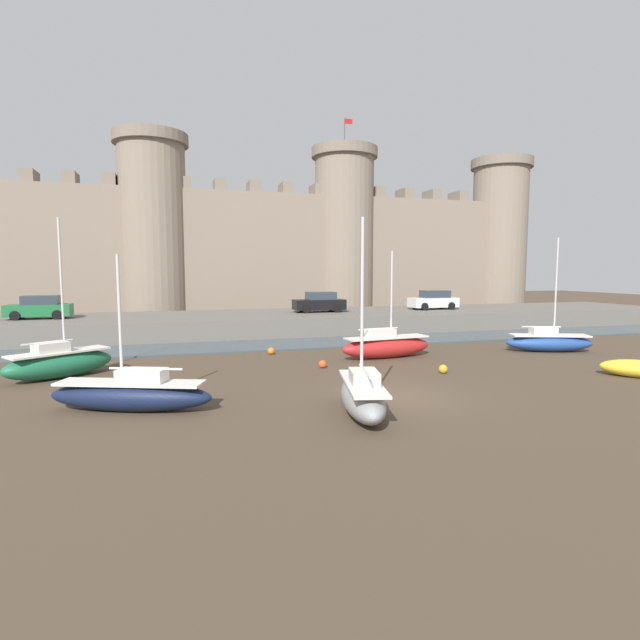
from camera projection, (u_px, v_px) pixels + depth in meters
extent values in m
plane|color=#4C3D2D|center=(396.00, 397.00, 18.61)|extent=(160.00, 160.00, 0.00)
cube|color=#3D4C56|center=(303.00, 343.00, 31.95)|extent=(80.00, 4.50, 0.10)
cube|color=#666059|center=(279.00, 322.00, 38.80)|extent=(68.84, 10.00, 1.39)
cube|color=gray|center=(254.00, 256.00, 49.68)|extent=(56.84, 2.80, 12.28)
cylinder|color=gray|center=(154.00, 234.00, 46.81)|extent=(6.07, 6.07, 16.24)
cylinder|color=#796B5D|center=(151.00, 140.00, 45.95)|extent=(6.80, 6.80, 1.00)
cylinder|color=gray|center=(344.00, 238.00, 52.16)|extent=(6.07, 6.07, 16.24)
cylinder|color=#796B5D|center=(344.00, 153.00, 51.30)|extent=(6.80, 6.80, 1.00)
cylinder|color=#4C4742|center=(345.00, 133.00, 51.10)|extent=(0.10, 0.10, 3.00)
cube|color=red|center=(349.00, 121.00, 51.11)|extent=(0.80, 0.04, 0.50)
cylinder|color=gray|center=(499.00, 241.00, 57.50)|extent=(6.07, 6.07, 16.24)
cylinder|color=#796B5D|center=(502.00, 164.00, 56.65)|extent=(6.80, 6.80, 1.00)
cube|color=gray|center=(30.00, 177.00, 43.48)|extent=(1.10, 2.52, 1.10)
cube|color=gray|center=(71.00, 179.00, 44.40)|extent=(1.10, 2.52, 1.10)
cube|color=gray|center=(110.00, 181.00, 45.33)|extent=(1.10, 2.52, 1.10)
cube|color=gray|center=(185.00, 184.00, 47.17)|extent=(1.10, 2.52, 1.10)
cube|color=gray|center=(220.00, 186.00, 48.09)|extent=(1.10, 2.52, 1.10)
cube|color=gray|center=(253.00, 188.00, 49.02)|extent=(1.10, 2.52, 1.10)
cube|color=gray|center=(286.00, 189.00, 49.94)|extent=(1.10, 2.52, 1.10)
cube|color=gray|center=(317.00, 191.00, 50.86)|extent=(1.10, 2.52, 1.10)
cube|color=gray|center=(376.00, 193.00, 52.70)|extent=(1.10, 2.52, 1.10)
cube|color=gray|center=(405.00, 195.00, 53.63)|extent=(1.10, 2.52, 1.10)
cube|color=gray|center=(432.00, 196.00, 54.55)|extent=(1.10, 2.52, 1.10)
cube|color=gray|center=(458.00, 197.00, 55.47)|extent=(1.10, 2.52, 1.10)
ellipsoid|color=#1E6B47|center=(60.00, 365.00, 21.93)|extent=(4.65, 3.82, 1.19)
cube|color=silver|center=(59.00, 352.00, 21.87)|extent=(4.07, 3.33, 0.08)
cube|color=silver|center=(51.00, 347.00, 21.57)|extent=(1.60, 1.49, 0.44)
cylinder|color=silver|center=(61.00, 285.00, 21.76)|extent=(0.10, 0.10, 5.81)
cylinder|color=silver|center=(48.00, 342.00, 21.46)|extent=(1.78, 1.27, 0.08)
ellipsoid|color=#141E3D|center=(131.00, 396.00, 16.76)|extent=(5.66, 3.16, 1.00)
cube|color=silver|center=(130.00, 383.00, 16.71)|extent=(4.96, 2.74, 0.08)
cube|color=silver|center=(142.00, 375.00, 16.65)|extent=(1.75, 1.32, 0.44)
cylinder|color=silver|center=(120.00, 319.00, 16.52)|extent=(0.10, 0.10, 4.25)
cylinder|color=silver|center=(146.00, 369.00, 16.62)|extent=(2.37, 0.97, 0.08)
ellipsoid|color=gray|center=(362.00, 398.00, 16.27)|extent=(2.28, 4.73, 1.11)
cube|color=silver|center=(362.00, 383.00, 16.22)|extent=(1.97, 4.15, 0.08)
cube|color=silver|center=(364.00, 377.00, 15.86)|extent=(1.11, 1.43, 0.44)
cylinder|color=silver|center=(362.00, 300.00, 16.18)|extent=(0.10, 0.10, 5.31)
cylinder|color=silver|center=(365.00, 371.00, 15.72)|extent=(0.53, 2.02, 0.08)
ellipsoid|color=yellow|center=(637.00, 369.00, 22.04)|extent=(2.85, 2.92, 0.78)
ellipsoid|color=#F2F246|center=(638.00, 367.00, 22.04)|extent=(2.31, 2.37, 0.43)
cube|color=beige|center=(632.00, 366.00, 22.14)|extent=(0.82, 0.79, 0.06)
ellipsoid|color=red|center=(387.00, 347.00, 26.96)|extent=(5.43, 1.99, 1.16)
cube|color=silver|center=(387.00, 337.00, 26.91)|extent=(4.77, 1.71, 0.08)
cube|color=silver|center=(380.00, 333.00, 26.72)|extent=(1.58, 1.06, 0.44)
cylinder|color=silver|center=(392.00, 294.00, 26.78)|extent=(0.10, 0.10, 4.61)
cylinder|color=silver|center=(378.00, 329.00, 26.65)|extent=(2.38, 0.36, 0.08)
ellipsoid|color=#234793|center=(549.00, 343.00, 29.03)|extent=(5.11, 3.04, 1.00)
cube|color=silver|center=(549.00, 335.00, 28.98)|extent=(4.48, 2.64, 0.08)
cube|color=silver|center=(543.00, 331.00, 28.98)|extent=(1.61, 1.36, 0.44)
cylinder|color=silver|center=(556.00, 287.00, 28.68)|extent=(0.10, 0.10, 5.58)
cylinder|color=silver|center=(541.00, 327.00, 28.96)|extent=(2.10, 0.83, 0.08)
sphere|color=orange|center=(443.00, 369.00, 22.91)|extent=(0.41, 0.41, 0.41)
sphere|color=orange|center=(371.00, 376.00, 21.36)|extent=(0.40, 0.40, 0.40)
sphere|color=#E04C1E|center=(323.00, 364.00, 24.18)|extent=(0.38, 0.38, 0.38)
sphere|color=orange|center=(271.00, 351.00, 28.06)|extent=(0.39, 0.39, 0.39)
cube|color=black|center=(319.00, 305.00, 40.01)|extent=(4.11, 1.71, 0.80)
cube|color=#2D3842|center=(321.00, 296.00, 39.98)|extent=(2.26, 1.50, 0.64)
cylinder|color=black|center=(307.00, 309.00, 38.87)|extent=(0.64, 0.18, 0.64)
cylinder|color=black|center=(301.00, 308.00, 40.49)|extent=(0.64, 0.18, 0.64)
cylinder|color=black|center=(337.00, 308.00, 39.59)|extent=(0.64, 0.18, 0.64)
cylinder|color=black|center=(331.00, 307.00, 41.21)|extent=(0.64, 0.18, 0.64)
cube|color=silver|center=(433.00, 302.00, 42.78)|extent=(4.11, 1.71, 0.80)
cube|color=#2D3842|center=(435.00, 294.00, 42.75)|extent=(2.26, 1.50, 0.64)
cylinder|color=black|center=(425.00, 307.00, 41.63)|extent=(0.64, 0.18, 0.64)
cylinder|color=black|center=(415.00, 305.00, 43.25)|extent=(0.64, 0.18, 0.64)
cylinder|color=black|center=(451.00, 306.00, 42.36)|extent=(0.64, 0.18, 0.64)
cylinder|color=black|center=(441.00, 305.00, 43.98)|extent=(0.64, 0.18, 0.64)
cube|color=#1E6638|center=(39.00, 310.00, 34.38)|extent=(4.11, 1.71, 0.80)
cube|color=#2D3842|center=(41.00, 300.00, 34.35)|extent=(2.26, 1.50, 0.64)
cylinder|color=black|center=(15.00, 316.00, 33.24)|extent=(0.64, 0.18, 0.64)
cylinder|color=black|center=(22.00, 314.00, 34.86)|extent=(0.64, 0.18, 0.64)
cylinder|color=black|center=(57.00, 315.00, 33.96)|extent=(0.64, 0.18, 0.64)
cylinder|color=black|center=(62.00, 313.00, 35.58)|extent=(0.64, 0.18, 0.64)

